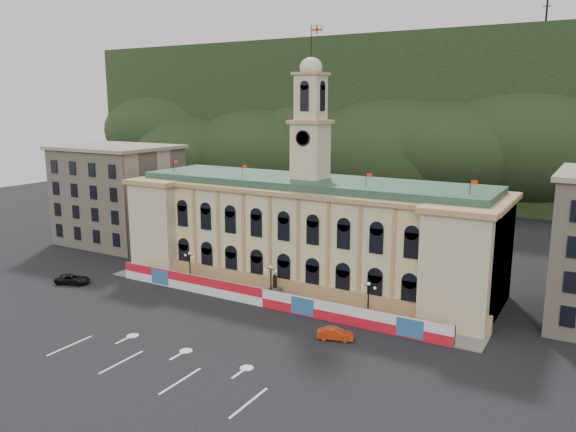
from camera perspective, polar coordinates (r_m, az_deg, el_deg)
The scene contains 13 objects.
ground at distance 64.10m, azimuth -10.03°, elevation -13.16°, with size 260.00×260.00×0.00m, color black.
lane_markings at distance 60.76m, azimuth -13.16°, elevation -14.72°, with size 26.00×10.00×0.02m, color white, non-canonical shape.
hill_ridge at distance 170.54m, azimuth 17.47°, elevation 8.56°, with size 230.00×80.00×64.00m.
city_hall at distance 83.38m, azimuth 2.10°, elevation -1.49°, with size 56.20×17.60×37.10m.
side_building_left at distance 111.91m, azimuth -16.85°, elevation 2.12°, with size 21.00×17.00×18.60m.
hoarding_fence at distance 74.79m, azimuth -2.50°, elevation -8.30°, with size 50.00×0.44×2.50m.
pavement at distance 77.35m, azimuth -1.44°, elevation -8.53°, with size 56.00×5.50×0.16m, color slate.
statue at distance 77.18m, azimuth -1.35°, elevation -7.70°, with size 1.40×1.40×3.72m.
lamp_left at distance 83.72m, azimuth -9.94°, elevation -4.98°, with size 1.96×0.44×5.15m.
lamp_center at distance 75.78m, azimuth -1.75°, elevation -6.57°, with size 1.96×0.44×5.15m.
lamp_right at distance 69.76m, azimuth 8.16°, elevation -8.30°, with size 1.96×0.44×5.15m.
red_sedan at distance 65.41m, azimuth 4.83°, elevation -11.84°, with size 4.39×2.68×1.37m, color #B92D0D.
black_suv at distance 89.93m, azimuth -21.04°, elevation -6.01°, with size 5.58×4.00×1.41m, color black.
Camera 1 is at (38.28, -44.06, 26.49)m, focal length 35.00 mm.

